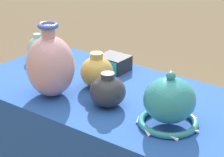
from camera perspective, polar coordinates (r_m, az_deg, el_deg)
The scene contains 7 objects.
display_table at distance 1.76m, azimuth -0.04°, elevation -4.88°, with size 1.21×0.61×0.79m.
vase_tall_bulbous at distance 1.68m, azimuth -8.05°, elevation 1.72°, with size 0.19×0.19×0.29m.
vase_dome_bell at distance 1.48m, azimuth 7.49°, elevation -3.25°, with size 0.22×0.22×0.20m.
mosaic_tile_box at distance 1.93m, azimuth 0.24°, elevation 2.02°, with size 0.13×0.12×0.07m.
jar_round_celadon at distance 2.09m, azimuth -9.67°, elevation 4.01°, with size 0.09×0.09×0.12m.
jar_round_charcoal at distance 1.61m, azimuth -0.55°, elevation -1.66°, with size 0.13×0.13×0.13m.
jar_round_ochre at distance 1.76m, azimuth -2.00°, elevation 0.91°, with size 0.13×0.13×0.15m.
Camera 1 is at (0.92, -1.27, 1.53)m, focal length 70.00 mm.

